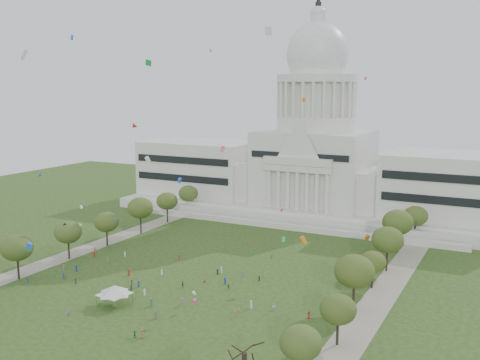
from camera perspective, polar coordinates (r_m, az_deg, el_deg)
The scene contains 32 objects.
ground at distance 142.26m, azimuth -8.45°, elevation -12.27°, with size 400.00×400.00×0.00m, color #284217.
capitol at distance 235.94m, azimuth 7.58°, elevation 2.02°, with size 160.00×64.50×91.30m.
path_left at distance 193.17m, azimuth -14.97°, elevation -6.62°, with size 8.00×160.00×0.04m, color gray.
path_right at distance 149.78m, azimuth 14.18°, elevation -11.32°, with size 8.00×160.00×0.04m, color gray.
row_tree_r_0 at distance 103.56m, azimuth 6.20°, elevation -16.13°, with size 7.67×7.67×10.91m.
row_tree_l_1 at distance 165.92m, azimuth -21.73°, elevation -6.42°, with size 8.86×8.86×12.59m.
row_tree_r_1 at distance 118.72m, azimuth 9.94°, elevation -12.83°, with size 7.58×7.58×10.78m.
row_tree_l_2 at distance 180.12m, azimuth -17.08°, elevation -5.09°, with size 8.42×8.42×11.97m.
row_tree_r_2 at distance 135.90m, azimuth 11.54°, elevation -9.07°, with size 9.55×9.55×13.58m.
row_tree_l_3 at distance 191.44m, azimuth -13.42°, elevation -4.17°, with size 8.12×8.12×11.55m.
row_tree_r_3 at distance 152.38m, azimuth 13.34°, elevation -8.12°, with size 7.01×7.01×9.98m.
row_tree_l_4 at distance 205.21m, azimuth -10.09°, elevation -2.81°, with size 9.29×9.29×13.21m.
row_tree_r_4 at distance 166.29m, azimuth 14.77°, elevation -5.90°, with size 9.19×9.19×13.06m.
row_tree_l_5 at distance 220.80m, azimuth -7.42°, elevation -2.14°, with size 8.33×8.33×11.85m.
row_tree_r_5 at distance 185.55m, azimuth 15.73°, elevation -4.15°, with size 9.82×9.82×13.96m.
row_tree_l_6 at distance 236.57m, azimuth -5.27°, elevation -1.36°, with size 8.19×8.19×11.64m.
row_tree_r_6 at distance 202.67m, azimuth 17.41°, elevation -3.51°, with size 8.42×8.42×11.97m.
big_bare_tree at distance 98.69m, azimuth 0.45°, elevation -16.82°, with size 6.00×5.00×12.80m.
event_tent at distance 141.47m, azimuth -12.65°, elevation -10.81°, with size 10.10×10.10×5.10m.
person_0 at distance 132.80m, azimuth 7.00°, elevation -13.45°, with size 0.85×0.55×1.74m, color #B21E1E.
person_2 at distance 136.38m, azimuth 3.46°, elevation -12.74°, with size 0.90×0.56×1.86m, color silver.
person_3 at distance 139.62m, azimuth -5.87°, elevation -12.21°, with size 1.27×0.65×1.96m, color #994C8C.
person_4 at distance 151.22m, azimuth -5.83°, elevation -10.49°, with size 1.12×0.61×1.91m, color olive.
person_5 at distance 150.85m, azimuth -10.99°, elevation -10.70°, with size 1.61×0.64×1.74m, color #33723F.
person_6 at distance 124.26m, azimuth -9.90°, elevation -15.16°, with size 0.91×0.59×1.86m, color olive.
person_7 at distance 138.72m, azimuth -17.07°, elevation -12.81°, with size 0.60×0.44×1.64m, color #994C8C.
person_8 at distance 155.36m, azimuth -10.95°, elevation -10.16°, with size 0.71×0.44×1.45m, color #994C8C.
person_9 at distance 133.42m, azimuth -0.13°, elevation -13.26°, with size 1.14×0.59×1.76m, color olive.
person_10 at distance 149.48m, azimuth -1.17°, elevation -10.75°, with size 0.94×0.51×1.60m, color olive.
person_11 at distance 124.77m, azimuth -10.64°, elevation -15.14°, with size 1.49×0.59×1.60m, color #33723F.
distant_crowd at distance 159.58m, azimuth -9.62°, elevation -9.53°, with size 64.29×40.22×1.95m.
kite_swarm at distance 145.50m, azimuth -6.08°, elevation -1.83°, with size 80.57×103.60×61.63m.
Camera 1 is at (77.51, -107.23, 52.28)m, focal length 42.00 mm.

